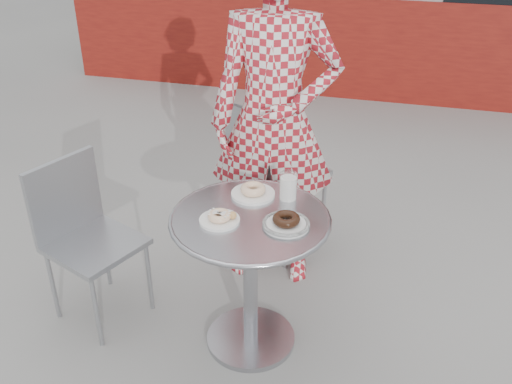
% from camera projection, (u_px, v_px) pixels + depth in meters
% --- Properties ---
extents(ground, '(60.00, 60.00, 0.00)m').
position_uv_depth(ground, '(260.00, 338.00, 2.86)').
color(ground, gray).
rests_on(ground, ground).
extents(bistro_table, '(0.72, 0.72, 0.73)m').
position_uv_depth(bistro_table, '(250.00, 250.00, 2.58)').
color(bistro_table, '#B5B5BA').
rests_on(bistro_table, ground).
extents(chair_far, '(0.59, 0.60, 0.94)m').
position_uv_depth(chair_far, '(279.00, 203.00, 3.46)').
color(chair_far, '#9EA0A5').
rests_on(chair_far, ground).
extents(chair_left, '(0.53, 0.52, 0.85)m').
position_uv_depth(chair_left, '(98.00, 272.00, 2.91)').
color(chair_left, '#9EA0A5').
rests_on(chair_left, ground).
extents(seated_person, '(0.72, 0.52, 1.85)m').
position_uv_depth(seated_person, '(275.00, 122.00, 2.93)').
color(seated_person, maroon).
rests_on(seated_person, ground).
extents(plate_far, '(0.20, 0.20, 0.05)m').
position_uv_depth(plate_far, '(253.00, 192.00, 2.66)').
color(plate_far, white).
rests_on(plate_far, bistro_table).
extents(plate_near, '(0.18, 0.18, 0.05)m').
position_uv_depth(plate_near, '(220.00, 218.00, 2.46)').
color(plate_near, white).
rests_on(plate_near, bistro_table).
extents(plate_checker, '(0.21, 0.21, 0.05)m').
position_uv_depth(plate_checker, '(286.00, 222.00, 2.43)').
color(plate_checker, white).
rests_on(plate_checker, bistro_table).
extents(milk_cup, '(0.08, 0.08, 0.13)m').
position_uv_depth(milk_cup, '(288.00, 187.00, 2.61)').
color(milk_cup, white).
rests_on(milk_cup, bistro_table).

